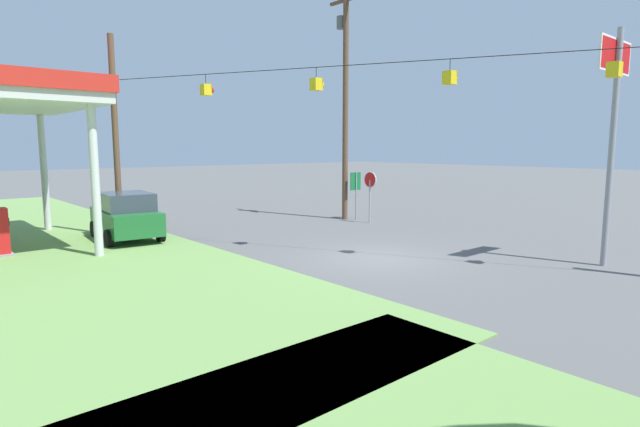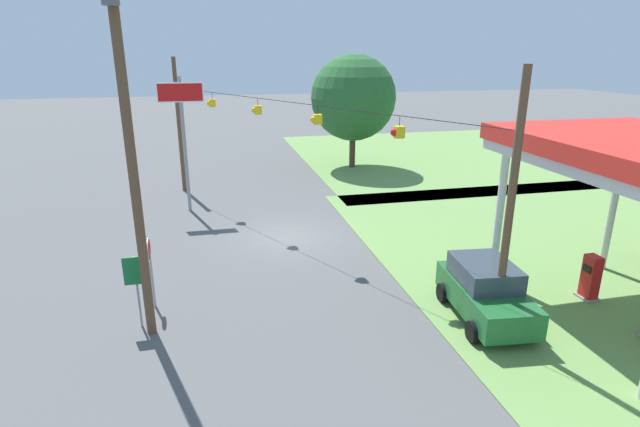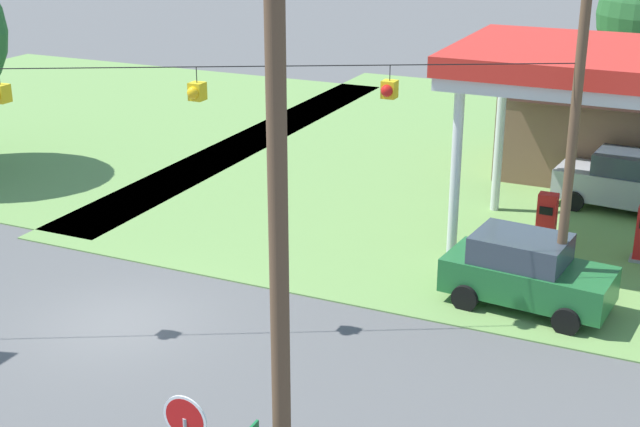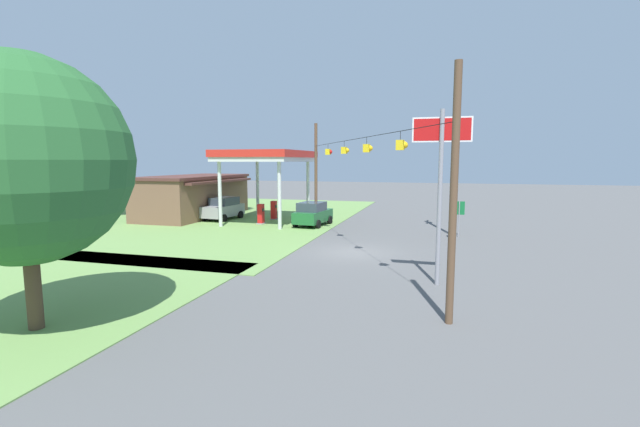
% 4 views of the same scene
% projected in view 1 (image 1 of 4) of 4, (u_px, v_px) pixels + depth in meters
% --- Properties ---
extents(ground_plane, '(160.00, 160.00, 0.00)m').
position_uv_depth(ground_plane, '(377.00, 259.00, 16.48)').
color(ground_plane, '#565656').
extents(fuel_pump_near, '(0.71, 0.56, 1.65)m').
position_uv_depth(fuel_pump_near, '(1.00, 234.00, 16.66)').
color(fuel_pump_near, gray).
rests_on(fuel_pump_near, ground).
extents(car_at_pumps_front, '(4.28, 2.42, 1.89)m').
position_uv_depth(car_at_pumps_front, '(126.00, 216.00, 19.65)').
color(car_at_pumps_front, '#1E602D').
rests_on(car_at_pumps_front, ground).
extents(stop_sign_roadside, '(0.80, 0.08, 2.50)m').
position_uv_depth(stop_sign_roadside, '(370.00, 186.00, 24.03)').
color(stop_sign_roadside, '#99999E').
rests_on(stop_sign_roadside, ground).
extents(stop_sign_overhead, '(0.22, 2.33, 7.14)m').
position_uv_depth(stop_sign_overhead, '(614.00, 99.00, 14.87)').
color(stop_sign_overhead, gray).
rests_on(stop_sign_overhead, ground).
extents(route_sign, '(0.10, 0.70, 2.40)m').
position_uv_depth(route_sign, '(356.00, 186.00, 25.20)').
color(route_sign, gray).
rests_on(route_sign, ground).
extents(utility_pole_main, '(2.20, 0.44, 11.53)m').
position_uv_depth(utility_pole_main, '(345.00, 91.00, 24.71)').
color(utility_pole_main, brown).
rests_on(utility_pole_main, ground).
extents(signal_span_gantry, '(19.37, 10.24, 8.04)m').
position_uv_depth(signal_span_gantry, '(379.00, 124.00, 15.91)').
color(signal_span_gantry, brown).
rests_on(signal_span_gantry, ground).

